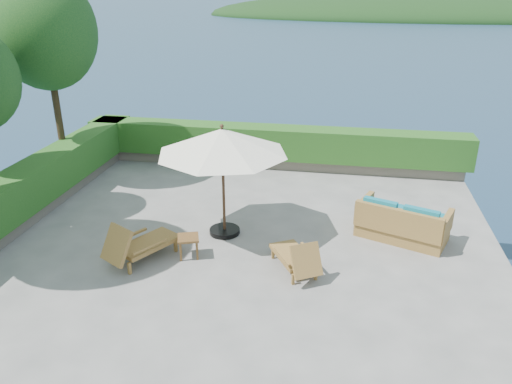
% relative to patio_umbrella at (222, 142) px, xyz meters
% --- Properties ---
extents(ground, '(12.00, 12.00, 0.00)m').
position_rel_patio_umbrella_xyz_m(ground, '(0.46, -0.69, -2.31)').
color(ground, gray).
rests_on(ground, ground).
extents(foundation, '(12.00, 12.00, 3.00)m').
position_rel_patio_umbrella_xyz_m(foundation, '(0.46, -0.69, -3.86)').
color(foundation, '#5A5147').
rests_on(foundation, ocean).
extents(ocean, '(600.00, 600.00, 0.00)m').
position_rel_patio_umbrella_xyz_m(ocean, '(0.46, -0.69, -5.31)').
color(ocean, '#19314E').
rests_on(ocean, ground).
extents(offshore_island, '(126.00, 57.60, 12.60)m').
position_rel_patio_umbrella_xyz_m(offshore_island, '(25.46, 139.31, -5.31)').
color(offshore_island, black).
rests_on(offshore_island, ocean).
extents(planter_wall_far, '(12.00, 0.60, 0.36)m').
position_rel_patio_umbrella_xyz_m(planter_wall_far, '(0.46, 4.91, -2.13)').
color(planter_wall_far, '#686053').
rests_on(planter_wall_far, ground).
extents(planter_wall_left, '(0.60, 12.00, 0.36)m').
position_rel_patio_umbrella_xyz_m(planter_wall_left, '(-5.14, -0.69, -2.13)').
color(planter_wall_left, '#686053').
rests_on(planter_wall_left, ground).
extents(hedge_far, '(12.40, 0.90, 1.00)m').
position_rel_patio_umbrella_xyz_m(hedge_far, '(0.46, 4.91, -1.46)').
color(hedge_far, '#164313').
rests_on(hedge_far, planter_wall_far).
extents(hedge_left, '(0.90, 12.40, 1.00)m').
position_rel_patio_umbrella_xyz_m(hedge_left, '(-5.14, -0.69, -1.46)').
color(hedge_left, '#164313').
rests_on(hedge_left, planter_wall_left).
extents(tree_far, '(2.80, 2.80, 6.03)m').
position_rel_patio_umbrella_xyz_m(tree_far, '(-5.54, 2.51, 2.09)').
color(tree_far, '#3B2B16').
rests_on(tree_far, ground).
extents(patio_umbrella, '(3.37, 3.37, 2.73)m').
position_rel_patio_umbrella_xyz_m(patio_umbrella, '(0.00, 0.00, 0.00)').
color(patio_umbrella, black).
rests_on(patio_umbrella, ground).
extents(lounge_left, '(1.46, 1.81, 0.98)m').
position_rel_patio_umbrella_xyz_m(lounge_left, '(-1.54, -1.60, -1.90)').
color(lounge_left, olive).
rests_on(lounge_left, ground).
extents(lounge_right, '(1.26, 1.58, 0.85)m').
position_rel_patio_umbrella_xyz_m(lounge_right, '(1.90, -1.45, -1.95)').
color(lounge_right, olive).
rests_on(lounge_right, ground).
extents(side_table, '(0.58, 0.58, 0.49)m').
position_rel_patio_umbrella_xyz_m(side_table, '(-0.52, -1.23, -1.91)').
color(side_table, brown).
rests_on(side_table, ground).
extents(wicker_loveseat, '(2.30, 1.73, 1.01)m').
position_rel_patio_umbrella_xyz_m(wicker_loveseat, '(4.19, 0.46, -1.92)').
color(wicker_loveseat, olive).
rests_on(wicker_loveseat, ground).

